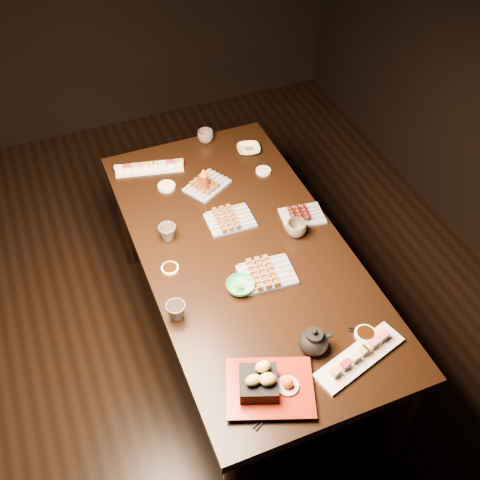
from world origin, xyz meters
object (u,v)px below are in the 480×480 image
at_px(edamame_bowl_green, 240,286).
at_px(teacup_far_left, 168,233).
at_px(tempura_tray, 270,382).
at_px(condiment_bottle, 204,181).
at_px(teapot, 314,340).
at_px(yakitori_plate_center, 230,217).
at_px(yakitori_plate_right, 267,271).
at_px(teacup_far_right, 206,136).
at_px(sushi_platter_near, 360,355).
at_px(teacup_mid_right, 296,229).
at_px(yakitori_plate_left, 207,183).
at_px(edamame_bowl_cream, 249,149).
at_px(teacup_near_left, 176,311).
at_px(dining_table, 244,302).
at_px(sushi_platter_far, 149,166).

height_order(edamame_bowl_green, teacup_far_left, teacup_far_left).
xyz_separation_m(tempura_tray, condiment_bottle, (0.15, 1.14, 0.01)).
bearing_deg(teapot, yakitori_plate_center, 98.01).
xyz_separation_m(yakitori_plate_right, teacup_far_right, (0.08, 1.02, 0.00)).
height_order(teacup_far_left, teacup_far_right, teacup_far_left).
xyz_separation_m(teacup_far_left, teapot, (0.34, -0.79, 0.02)).
relative_size(sushi_platter_near, yakitori_plate_right, 1.69).
height_order(edamame_bowl_green, teacup_mid_right, teacup_mid_right).
distance_m(tempura_tray, teacup_far_right, 1.56).
bearing_deg(condiment_bottle, tempura_tray, -97.66).
bearing_deg(yakitori_plate_left, teacup_mid_right, -90.48).
bearing_deg(edamame_bowl_green, yakitori_plate_right, 11.12).
xyz_separation_m(sushi_platter_near, teacup_far_left, (-0.49, 0.90, 0.01)).
relative_size(edamame_bowl_cream, teacup_far_left, 1.50).
bearing_deg(edamame_bowl_cream, teapot, -101.38).
bearing_deg(teapot, teacup_far_left, 118.77).
relative_size(teacup_far_left, teacup_far_right, 0.94).
relative_size(teacup_near_left, teacup_mid_right, 0.87).
relative_size(teacup_mid_right, teapot, 0.68).
relative_size(teacup_near_left, teacup_far_right, 0.95).
bearing_deg(teapot, teacup_far_right, 92.52).
xyz_separation_m(teapot, condiment_bottle, (-0.08, 1.03, 0.01)).
distance_m(yakitori_plate_center, teacup_far_left, 0.30).
xyz_separation_m(yakitori_plate_left, edamame_bowl_cream, (0.30, 0.19, -0.01)).
height_order(sushi_platter_near, yakitori_plate_right, yakitori_plate_right).
bearing_deg(yakitori_plate_left, edamame_bowl_cream, 1.87).
xyz_separation_m(dining_table, edamame_bowl_green, (-0.10, -0.20, 0.39)).
bearing_deg(teapot, yakitori_plate_right, 97.10).
distance_m(yakitori_plate_right, teacup_near_left, 0.44).
bearing_deg(teacup_far_right, tempura_tray, -101.06).
relative_size(teacup_far_right, condiment_bottle, 0.61).
bearing_deg(condiment_bottle, teacup_far_left, -137.09).
distance_m(edamame_bowl_cream, teacup_mid_right, 0.66).
bearing_deg(teapot, dining_table, 99.87).
bearing_deg(edamame_bowl_cream, yakitori_plate_left, -148.29).
bearing_deg(teacup_far_left, edamame_bowl_green, -64.42).
relative_size(sushi_platter_far, teacup_far_left, 4.23).
height_order(yakitori_plate_right, teacup_near_left, teacup_near_left).
bearing_deg(tempura_tray, yakitori_plate_right, 87.91).
bearing_deg(yakitori_plate_right, teacup_far_right, 90.12).
xyz_separation_m(teacup_near_left, condiment_bottle, (0.37, 0.69, 0.03)).
bearing_deg(sushi_platter_near, teacup_far_left, 102.09).
relative_size(edamame_bowl_green, edamame_bowl_cream, 1.00).
xyz_separation_m(sushi_platter_near, teacup_near_left, (-0.59, 0.45, 0.01)).
xyz_separation_m(yakitori_plate_left, teacup_mid_right, (0.27, -0.47, 0.01)).
distance_m(sushi_platter_far, teacup_near_left, 0.98).
bearing_deg(sushi_platter_near, teacup_near_left, 126.02).
height_order(tempura_tray, condiment_bottle, condiment_bottle).
xyz_separation_m(yakitori_plate_left, tempura_tray, (-0.18, -1.17, 0.03)).
distance_m(edamame_bowl_green, teacup_far_left, 0.45).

